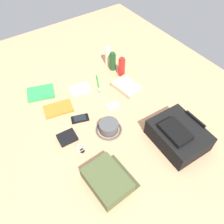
% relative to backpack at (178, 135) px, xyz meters
% --- Properties ---
extents(ground_plane, '(2.64, 2.02, 0.02)m').
position_rel_backpack_xyz_m(ground_plane, '(-0.38, -0.21, -0.07)').
color(ground_plane, tan).
rests_on(ground_plane, ground).
extents(backpack, '(0.33, 0.27, 0.15)m').
position_rel_backpack_xyz_m(backpack, '(0.00, 0.00, 0.00)').
color(backpack, black).
rests_on(backpack, ground_plane).
extents(toiletry_pouch, '(0.25, 0.23, 0.08)m').
position_rel_backpack_xyz_m(toiletry_pouch, '(-0.01, -0.49, -0.03)').
color(toiletry_pouch, '#47512D').
rests_on(toiletry_pouch, ground_plane).
extents(bucket_hat, '(0.17, 0.17, 0.07)m').
position_rel_backpack_xyz_m(bucket_hat, '(-0.30, -0.29, -0.03)').
color(bucket_hat, '#494949').
rests_on(bucket_hat, ground_plane).
extents(lotion_bottle, '(0.05, 0.05, 0.16)m').
position_rel_backpack_xyz_m(lotion_bottle, '(-0.86, 0.08, 0.01)').
color(lotion_bottle, beige).
rests_on(lotion_bottle, ground_plane).
extents(shampoo_bottle, '(0.05, 0.05, 0.15)m').
position_rel_backpack_xyz_m(shampoo_bottle, '(-0.78, 0.07, 0.01)').
color(shampoo_bottle, '#19471E').
rests_on(shampoo_bottle, ground_plane).
extents(sunscreen_spray, '(0.05, 0.05, 0.16)m').
position_rel_backpack_xyz_m(sunscreen_spray, '(-0.69, 0.09, 0.01)').
color(sunscreen_spray, red).
rests_on(sunscreen_spray, ground_plane).
extents(paperback_novel, '(0.19, 0.22, 0.02)m').
position_rel_backpack_xyz_m(paperback_novel, '(-0.84, -0.51, -0.05)').
color(paperback_novel, '#2D934C').
rests_on(paperback_novel, ground_plane).
extents(travel_guidebook, '(0.15, 0.21, 0.02)m').
position_rel_backpack_xyz_m(travel_guidebook, '(-0.63, -0.48, -0.05)').
color(travel_guidebook, orange).
rests_on(travel_guidebook, ground_plane).
extents(cell_phone, '(0.09, 0.13, 0.01)m').
position_rel_backpack_xyz_m(cell_phone, '(-0.48, -0.40, -0.06)').
color(cell_phone, black).
rests_on(cell_phone, ground_plane).
extents(media_player, '(0.06, 0.09, 0.01)m').
position_rel_backpack_xyz_m(media_player, '(-0.45, -0.15, -0.06)').
color(media_player, '#B7B7BC').
rests_on(media_player, ground_plane).
extents(wristwatch, '(0.07, 0.06, 0.01)m').
position_rel_backpack_xyz_m(wristwatch, '(-0.28, -0.50, -0.06)').
color(wristwatch, '#99999E').
rests_on(wristwatch, ground_plane).
extents(toothbrush, '(0.18, 0.09, 0.02)m').
position_rel_backpack_xyz_m(toothbrush, '(-0.69, -0.12, -0.06)').
color(toothbrush, '#198C33').
rests_on(toothbrush, ground_plane).
extents(wallet, '(0.10, 0.12, 0.02)m').
position_rel_backpack_xyz_m(wallet, '(-0.39, -0.53, -0.05)').
color(wallet, black).
rests_on(wallet, ground_plane).
extents(notepad, '(0.14, 0.17, 0.02)m').
position_rel_backpack_xyz_m(notepad, '(-0.72, -0.26, -0.05)').
color(notepad, beige).
rests_on(notepad, ground_plane).
extents(folded_towel, '(0.22, 0.16, 0.04)m').
position_rel_backpack_xyz_m(folded_towel, '(-0.54, 0.03, -0.04)').
color(folded_towel, '#C6B289').
rests_on(folded_towel, ground_plane).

